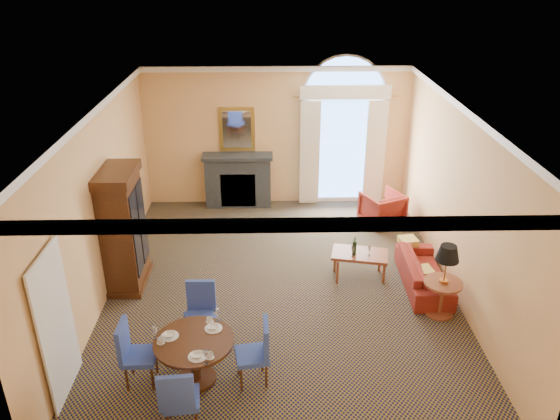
{
  "coord_description": "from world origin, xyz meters",
  "views": [
    {
      "loc": [
        -0.19,
        -8.17,
        5.41
      ],
      "look_at": [
        0.0,
        0.5,
        1.3
      ],
      "focal_mm": 35.0,
      "sensor_mm": 36.0,
      "label": 1
    }
  ],
  "objects_px": {
    "armoire": "(123,231)",
    "dining_table": "(195,351)",
    "coffee_table": "(360,255)",
    "side_table": "(445,272)",
    "sofa": "(424,272)",
    "armchair": "(382,208)"
  },
  "relations": [
    {
      "from": "dining_table",
      "to": "armchair",
      "type": "height_order",
      "value": "dining_table"
    },
    {
      "from": "armoire",
      "to": "coffee_table",
      "type": "distance_m",
      "value": 4.2
    },
    {
      "from": "coffee_table",
      "to": "armchair",
      "type": "bearing_deg",
      "value": 81.17
    },
    {
      "from": "dining_table",
      "to": "coffee_table",
      "type": "relative_size",
      "value": 1.0
    },
    {
      "from": "sofa",
      "to": "coffee_table",
      "type": "xyz_separation_m",
      "value": [
        -1.12,
        0.29,
        0.2
      ]
    },
    {
      "from": "dining_table",
      "to": "coffee_table",
      "type": "xyz_separation_m",
      "value": [
        2.66,
        2.6,
        -0.05
      ]
    },
    {
      "from": "armoire",
      "to": "dining_table",
      "type": "bearing_deg",
      "value": -59.43
    },
    {
      "from": "dining_table",
      "to": "armchair",
      "type": "bearing_deg",
      "value": 53.87
    },
    {
      "from": "armchair",
      "to": "side_table",
      "type": "height_order",
      "value": "side_table"
    },
    {
      "from": "sofa",
      "to": "armchair",
      "type": "xyz_separation_m",
      "value": [
        -0.28,
        2.47,
        0.1
      ]
    },
    {
      "from": "armchair",
      "to": "side_table",
      "type": "bearing_deg",
      "value": 70.94
    },
    {
      "from": "dining_table",
      "to": "side_table",
      "type": "relative_size",
      "value": 0.87
    },
    {
      "from": "coffee_table",
      "to": "dining_table",
      "type": "bearing_deg",
      "value": -123.49
    },
    {
      "from": "armoire",
      "to": "dining_table",
      "type": "height_order",
      "value": "armoire"
    },
    {
      "from": "coffee_table",
      "to": "side_table",
      "type": "xyz_separation_m",
      "value": [
        1.17,
        -1.15,
        0.34
      ]
    },
    {
      "from": "dining_table",
      "to": "sofa",
      "type": "distance_m",
      "value": 4.44
    },
    {
      "from": "coffee_table",
      "to": "sofa",
      "type": "bearing_deg",
      "value": -2.29
    },
    {
      "from": "armoire",
      "to": "armchair",
      "type": "height_order",
      "value": "armoire"
    },
    {
      "from": "armoire",
      "to": "sofa",
      "type": "bearing_deg",
      "value": -2.31
    },
    {
      "from": "side_table",
      "to": "coffee_table",
      "type": "bearing_deg",
      "value": 135.4
    },
    {
      "from": "dining_table",
      "to": "sofa",
      "type": "height_order",
      "value": "dining_table"
    },
    {
      "from": "armoire",
      "to": "dining_table",
      "type": "relative_size",
      "value": 1.99
    }
  ]
}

